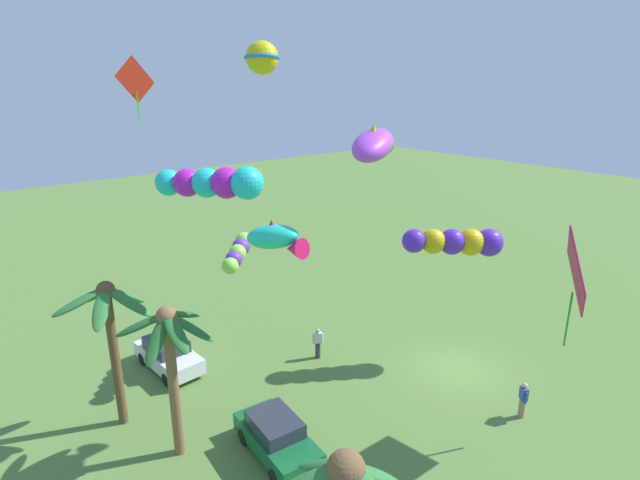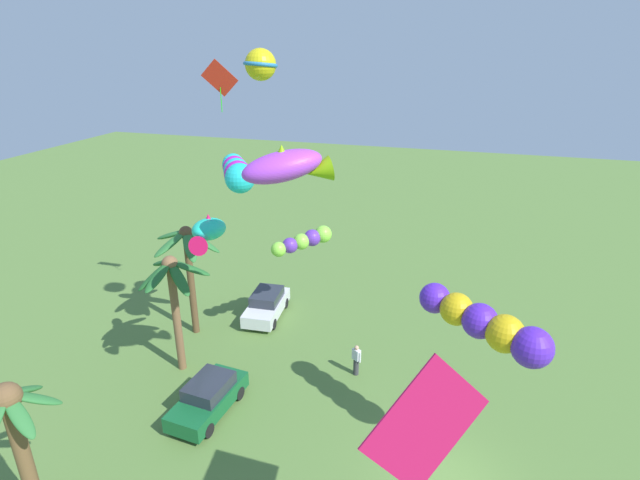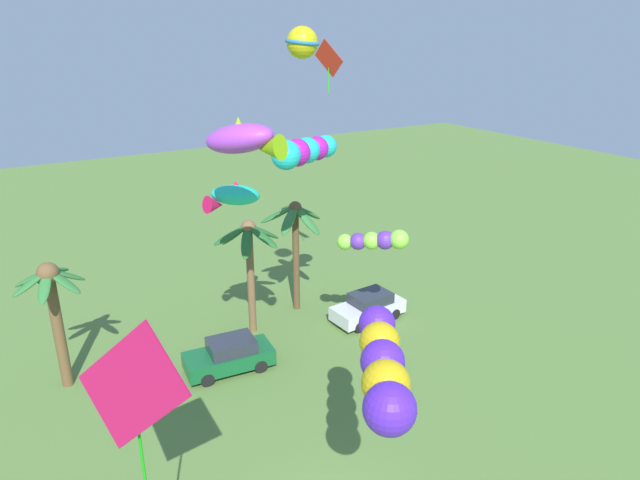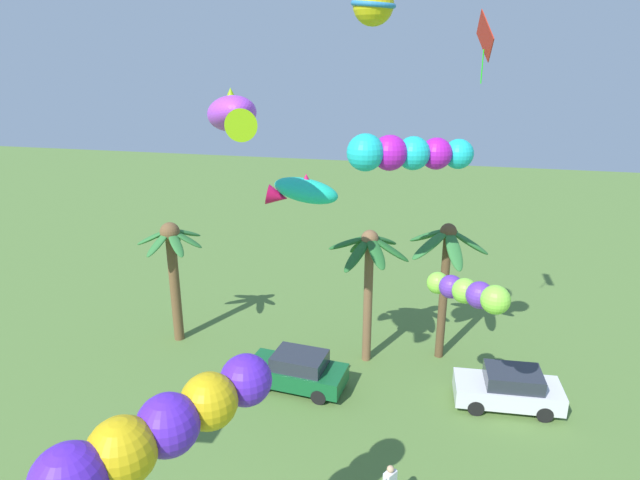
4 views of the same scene
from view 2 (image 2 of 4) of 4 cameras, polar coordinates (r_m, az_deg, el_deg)
name	(u,v)px [view 2 (image 2 of 4)]	position (r m, az deg, el deg)	size (l,w,h in m)	color
ground_plane	(445,480)	(20.37, 14.18, -25.25)	(120.00, 120.00, 0.00)	#567A38
palm_tree_0	(15,429)	(18.04, -31.75, -18.03)	(2.95, 2.77, 5.70)	brown
palm_tree_1	(187,253)	(26.18, -15.05, -1.48)	(3.55, 3.63, 6.13)	brown
palm_tree_2	(172,285)	(23.41, -16.66, -5.01)	(3.48, 3.34, 5.93)	brown
parked_car_0	(208,397)	(22.45, -12.74, -17.24)	(4.05, 2.07, 1.51)	#145B2D
parked_car_1	(267,305)	(28.68, -6.17, -7.41)	(4.01, 1.97, 1.51)	silver
spectator_0	(356,360)	(23.99, 4.20, -13.61)	(0.40, 0.48, 1.59)	#38383D
kite_tube_0	(486,324)	(17.59, 18.61, -9.18)	(3.15, 4.36, 1.46)	#5122C9
kite_diamond_1	(220,79)	(23.70, -11.49, 17.76)	(0.51, 1.61, 2.32)	#B62414
kite_fish_2	(208,231)	(18.85, -12.77, 1.05)	(2.73, 1.55, 1.26)	#1ED5AF
kite_tube_3	(304,241)	(23.88, -1.85, -0.07)	(2.44, 2.51, 1.14)	#8BE541
kite_fish_4	(287,167)	(15.72, -3.78, 8.43)	(2.49, 3.14, 1.40)	#B33FE6
kite_ball_5	(261,65)	(19.31, -6.87, 19.44)	(1.74, 1.74, 1.15)	gold
kite_tube_6	(237,172)	(21.57, -9.57, 7.76)	(4.05, 2.84, 1.34)	#1CC5C7
kite_diamond_7	(425,426)	(12.20, 12.06, -20.27)	(1.97, 2.74, 4.57)	#B51349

